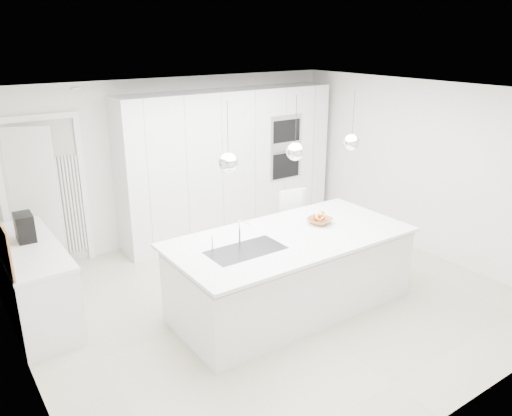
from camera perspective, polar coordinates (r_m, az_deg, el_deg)
floor at (r=6.29m, az=1.58°, el=-10.25°), size 5.50×5.50×0.00m
wall_back at (r=7.85m, az=-9.24°, el=5.41°), size 5.50×0.00×5.50m
wall_left at (r=4.80m, az=-25.92°, el=-5.49°), size 0.00×5.00×5.00m
ceiling at (r=5.51m, az=1.83°, el=13.01°), size 5.50×5.50×0.00m
tall_cabinets at (r=7.99m, az=-3.07°, el=5.13°), size 3.60×0.60×2.30m
oven_stack at (r=8.20m, az=3.45°, el=6.93°), size 0.62×0.04×1.05m
doorway_frame at (r=7.29m, az=-22.92°, el=1.19°), size 1.11×0.08×2.13m
hallway_door at (r=7.21m, az=-24.73°, el=0.57°), size 0.76×0.38×2.00m
radiator at (r=7.40m, az=-20.33°, el=0.34°), size 0.32×0.04×1.40m
left_base_cabinets at (r=6.26m, az=-24.05°, el=-7.81°), size 0.60×1.80×0.86m
left_worktop at (r=6.08m, az=-24.63°, el=-4.01°), size 0.62×1.82×0.04m
island_base at (r=5.93m, az=4.14°, el=-7.52°), size 2.80×1.20×0.86m
island_worktop at (r=5.78m, az=3.93°, el=-3.35°), size 2.84×1.40×0.04m
island_sink at (r=5.42m, az=-1.17°, el=-5.63°), size 0.84×0.44×0.18m
island_tap at (r=5.50m, az=-1.90°, el=-2.61°), size 0.02×0.02×0.30m
pendant_left at (r=4.95m, az=-3.18°, el=5.22°), size 0.20×0.20×0.20m
pendant_mid at (r=5.43m, az=4.51°, el=6.45°), size 0.20×0.20×0.20m
pendant_right at (r=6.00m, az=10.88°, el=7.39°), size 0.20×0.20×0.20m
fruit_bowl at (r=6.15m, az=7.30°, el=-1.47°), size 0.37×0.37×0.07m
espresso_machine at (r=6.15m, az=-24.94°, el=-2.01°), size 0.20×0.30×0.31m
bar_stool_left at (r=6.85m, az=4.65°, el=-2.65°), size 0.43×0.55×1.09m
bar_stool_right at (r=7.04m, az=5.25°, el=-2.30°), size 0.37×0.50×1.04m
apple_a at (r=6.15m, az=6.96°, el=-1.13°), size 0.08×0.08×0.08m
apple_b at (r=6.17m, az=7.01°, el=-1.10°), size 0.07×0.07×0.07m
apple_c at (r=6.19m, az=7.54°, el=-1.07°), size 0.07×0.07×0.07m
banana_bunch at (r=6.11m, az=7.34°, el=-0.85°), size 0.23×0.17×0.21m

